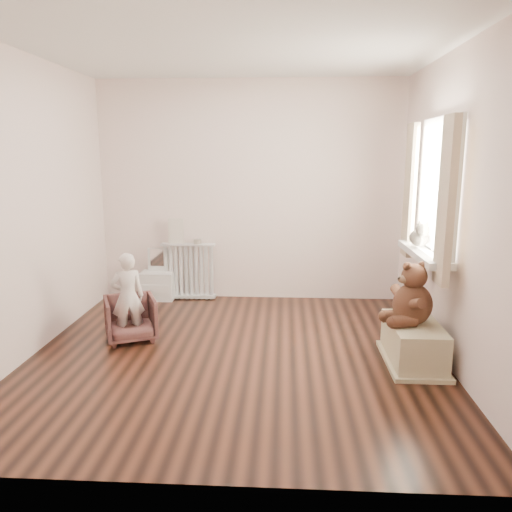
# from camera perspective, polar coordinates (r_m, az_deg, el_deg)

# --- Properties ---
(floor) EXTENTS (3.60, 3.60, 0.01)m
(floor) POSITION_cam_1_polar(r_m,az_deg,el_deg) (4.54, -2.26, -11.09)
(floor) COLOR black
(floor) RESTS_ON ground
(ceiling) EXTENTS (3.60, 3.60, 0.01)m
(ceiling) POSITION_cam_1_polar(r_m,az_deg,el_deg) (4.27, -2.57, 23.09)
(ceiling) COLOR white
(ceiling) RESTS_ON ground
(back_wall) EXTENTS (3.60, 0.02, 2.60)m
(back_wall) POSITION_cam_1_polar(r_m,az_deg,el_deg) (5.99, -0.69, 7.33)
(back_wall) COLOR white
(back_wall) RESTS_ON ground
(front_wall) EXTENTS (3.60, 0.02, 2.60)m
(front_wall) POSITION_cam_1_polar(r_m,az_deg,el_deg) (2.44, -6.58, 0.83)
(front_wall) COLOR white
(front_wall) RESTS_ON ground
(left_wall) EXTENTS (0.02, 3.60, 2.60)m
(left_wall) POSITION_cam_1_polar(r_m,az_deg,el_deg) (4.74, -24.72, 5.10)
(left_wall) COLOR white
(left_wall) RESTS_ON ground
(right_wall) EXTENTS (0.02, 3.60, 2.60)m
(right_wall) POSITION_cam_1_polar(r_m,az_deg,el_deg) (4.41, 21.66, 4.93)
(right_wall) COLOR white
(right_wall) RESTS_ON ground
(window) EXTENTS (0.03, 0.90, 1.10)m
(window) POSITION_cam_1_polar(r_m,az_deg,el_deg) (4.67, 20.19, 7.23)
(window) COLOR white
(window) RESTS_ON right_wall
(window_sill) EXTENTS (0.22, 1.10, 0.06)m
(window_sill) POSITION_cam_1_polar(r_m,az_deg,el_deg) (4.72, 18.65, 0.25)
(window_sill) COLOR silver
(window_sill) RESTS_ON right_wall
(curtain_left) EXTENTS (0.06, 0.26, 1.30)m
(curtain_left) POSITION_cam_1_polar(r_m,az_deg,el_deg) (4.10, 20.92, 5.80)
(curtain_left) COLOR beige
(curtain_left) RESTS_ON right_wall
(curtain_right) EXTENTS (0.06, 0.26, 1.30)m
(curtain_right) POSITION_cam_1_polar(r_m,az_deg,el_deg) (5.19, 17.18, 7.14)
(curtain_right) COLOR beige
(curtain_right) RESTS_ON right_wall
(radiator) EXTENTS (0.65, 0.12, 0.69)m
(radiator) POSITION_cam_1_polar(r_m,az_deg,el_deg) (6.11, -7.71, -1.33)
(radiator) COLOR silver
(radiator) RESTS_ON floor
(paper_doll) EXTENTS (0.18, 0.02, 0.31)m
(paper_doll) POSITION_cam_1_polar(r_m,az_deg,el_deg) (6.05, -9.14, 2.85)
(paper_doll) COLOR beige
(paper_doll) RESTS_ON radiator
(tin_a) EXTENTS (0.09, 0.09, 0.06)m
(tin_a) POSITION_cam_1_polar(r_m,az_deg,el_deg) (6.02, -6.70, 1.67)
(tin_a) COLOR #A59E8C
(tin_a) RESTS_ON radiator
(toy_vanity) EXTENTS (0.40, 0.28, 0.62)m
(toy_vanity) POSITION_cam_1_polar(r_m,az_deg,el_deg) (6.19, -11.17, -2.37)
(toy_vanity) COLOR silver
(toy_vanity) RESTS_ON floor
(armchair) EXTENTS (0.60, 0.61, 0.42)m
(armchair) POSITION_cam_1_polar(r_m,az_deg,el_deg) (4.93, -14.14, -6.93)
(armchair) COLOR brown
(armchair) RESTS_ON floor
(child) EXTENTS (0.36, 0.31, 0.84)m
(child) POSITION_cam_1_polar(r_m,az_deg,el_deg) (4.82, -14.46, -4.55)
(child) COLOR silver
(child) RESTS_ON armchair
(toy_bench) EXTENTS (0.40, 0.76, 0.36)m
(toy_bench) POSITION_cam_1_polar(r_m,az_deg,el_deg) (4.48, 17.57, -9.19)
(toy_bench) COLOR beige
(toy_bench) RESTS_ON floor
(teddy_bear) EXTENTS (0.49, 0.42, 0.52)m
(teddy_bear) POSITION_cam_1_polar(r_m,az_deg,el_deg) (4.32, 17.57, -3.41)
(teddy_bear) COLOR #3B2014
(teddy_bear) RESTS_ON toy_bench
(plush_cat) EXTENTS (0.23, 0.32, 0.24)m
(plush_cat) POSITION_cam_1_polar(r_m,az_deg,el_deg) (4.84, 18.17, 2.12)
(plush_cat) COLOR slate
(plush_cat) RESTS_ON window_sill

